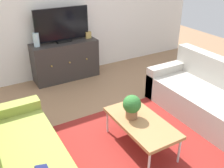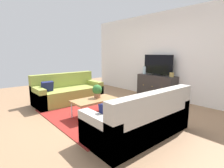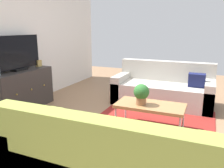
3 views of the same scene
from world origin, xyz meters
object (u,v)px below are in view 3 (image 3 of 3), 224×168
object	(u,v)px
coffee_table	(150,106)
tv_console	(22,90)
couch_left_side	(103,165)
couch_right_side	(163,90)
flat_screen_tv	(18,53)
potted_plant	(141,93)
mantel_clock	(39,63)

from	to	relation	value
coffee_table	tv_console	bearing A→B (deg)	91.45
couch_left_side	couch_right_side	distance (m)	2.88
flat_screen_tv	couch_right_side	bearing A→B (deg)	-59.31
potted_plant	mantel_clock	xyz separation A→B (m)	(0.51, 2.31, 0.24)
couch_left_side	coffee_table	bearing A→B (deg)	-2.29
couch_left_side	couch_right_side	xyz separation A→B (m)	(2.88, 0.00, 0.00)
couch_right_side	potted_plant	bearing A→B (deg)	177.44
mantel_clock	couch_left_side	bearing A→B (deg)	-129.58
couch_right_side	potted_plant	size ratio (longest dim) A/B	6.17
couch_left_side	potted_plant	size ratio (longest dim) A/B	6.17
couch_right_side	flat_screen_tv	bearing A→B (deg)	120.69
coffee_table	flat_screen_tv	xyz separation A→B (m)	(-0.06, 2.46, 0.69)
tv_console	potted_plant	bearing A→B (deg)	-90.06
coffee_table	potted_plant	xyz separation A→B (m)	(-0.06, 0.12, 0.20)
couch_right_side	coffee_table	xyz separation A→B (m)	(-1.36, -0.06, 0.09)
tv_console	mantel_clock	size ratio (longest dim) A/B	9.67
couch_right_side	mantel_clock	world-z (taller)	mantel_clock
couch_right_side	tv_console	bearing A→B (deg)	120.90
couch_right_side	flat_screen_tv	world-z (taller)	flat_screen_tv
couch_left_side	tv_console	distance (m)	2.79
potted_plant	mantel_clock	distance (m)	2.38
couch_left_side	flat_screen_tv	distance (m)	2.91
coffee_table	mantel_clock	bearing A→B (deg)	79.61
couch_left_side	mantel_clock	distance (m)	3.13
couch_left_side	mantel_clock	size ratio (longest dim) A/B	14.77
couch_right_side	tv_console	distance (m)	2.77
couch_left_side	flat_screen_tv	world-z (taller)	flat_screen_tv
coffee_table	flat_screen_tv	world-z (taller)	flat_screen_tv
potted_plant	tv_console	size ratio (longest dim) A/B	0.25
coffee_table	tv_console	distance (m)	2.44
coffee_table	flat_screen_tv	distance (m)	2.55
couch_right_side	flat_screen_tv	distance (m)	2.89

